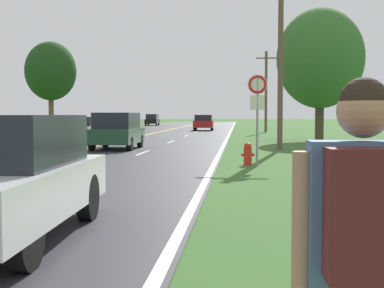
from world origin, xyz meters
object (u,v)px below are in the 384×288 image
object	(u,v)px
hitchhiker_person	(364,238)
fire_hydrant	(248,154)
car_champagne_sedan_mid_far	(82,128)
traffic_sign	(257,97)
car_red_suv_receding	(204,122)
car_white_sedan_approaching	(0,176)
car_black_van_distant	(152,119)
tree_mid_treeline	(320,59)
tree_left_verge	(51,71)
car_dark_green_hatchback_mid_near	(117,130)

from	to	relation	value
hitchhiker_person	fire_hydrant	distance (m)	14.62
car_champagne_sedan_mid_far	hitchhiker_person	bearing A→B (deg)	-161.04
fire_hydrant	traffic_sign	xyz separation A→B (m)	(0.28, -0.40, 1.77)
traffic_sign	car_red_suv_receding	size ratio (longest dim) A/B	0.70
car_white_sedan_approaching	car_black_van_distant	bearing A→B (deg)	-174.56
fire_hydrant	car_white_sedan_approaching	bearing A→B (deg)	-107.51
tree_mid_treeline	car_champagne_sedan_mid_far	distance (m)	15.64
fire_hydrant	traffic_sign	size ratio (longest dim) A/B	0.25
car_black_van_distant	hitchhiker_person	bearing A→B (deg)	-172.38
traffic_sign	car_red_suv_receding	bearing A→B (deg)	96.33
tree_left_verge	car_black_van_distant	xyz separation A→B (m)	(9.01, 17.47, -5.71)
traffic_sign	fire_hydrant	bearing A→B (deg)	124.85
tree_left_verge	car_white_sedan_approaching	xyz separation A→B (m)	(18.74, -53.94, -5.79)
fire_hydrant	tree_mid_treeline	size ratio (longest dim) A/B	0.09
traffic_sign	tree_left_verge	size ratio (longest dim) A/B	0.28
fire_hydrant	tree_mid_treeline	distance (m)	17.65
fire_hydrant	car_dark_green_hatchback_mid_near	size ratio (longest dim) A/B	0.18
fire_hydrant	car_red_suv_receding	xyz separation A→B (m)	(-3.80, 36.36, 0.49)
traffic_sign	car_dark_green_hatchback_mid_near	size ratio (longest dim) A/B	0.73
car_dark_green_hatchback_mid_near	tree_mid_treeline	bearing A→B (deg)	131.40
fire_hydrant	car_dark_green_hatchback_mid_near	xyz separation A→B (m)	(-5.87, 7.24, 0.52)
traffic_sign	car_champagne_sedan_mid_far	world-z (taller)	traffic_sign
tree_left_verge	car_champagne_sedan_mid_far	world-z (taller)	tree_left_verge
fire_hydrant	traffic_sign	world-z (taller)	traffic_sign
hitchhiker_person	tree_left_verge	world-z (taller)	tree_left_verge
tree_mid_treeline	car_champagne_sedan_mid_far	xyz separation A→B (m)	(-15.04, 0.52, -4.26)
hitchhiker_person	car_white_sedan_approaching	world-z (taller)	hitchhiker_person
car_red_suv_receding	car_dark_green_hatchback_mid_near	bearing A→B (deg)	-4.99
car_white_sedan_approaching	fire_hydrant	bearing A→B (deg)	160.17
car_dark_green_hatchback_mid_near	car_red_suv_receding	xyz separation A→B (m)	(2.07, 29.12, -0.03)
car_champagne_sedan_mid_far	car_dark_green_hatchback_mid_near	bearing A→B (deg)	-154.54
tree_left_verge	car_black_van_distant	distance (m)	20.47
fire_hydrant	car_red_suv_receding	distance (m)	36.56
hitchhiker_person	car_champagne_sedan_mid_far	xyz separation A→B (m)	(-10.66, 31.50, -0.33)
fire_hydrant	car_champagne_sedan_mid_far	xyz separation A→B (m)	(-10.42, 16.91, 0.38)
traffic_sign	tree_mid_treeline	xyz separation A→B (m)	(4.35, 16.79, 2.87)
tree_left_verge	tree_mid_treeline	distance (m)	38.08
traffic_sign	car_white_sedan_approaching	distance (m)	10.70
hitchhiker_person	fire_hydrant	size ratio (longest dim) A/B	2.47
tree_left_verge	car_champagne_sedan_mid_far	xyz separation A→B (m)	(11.61, -26.64, -5.86)
fire_hydrant	car_white_sedan_approaching	xyz separation A→B (m)	(-3.28, -10.40, 0.45)
fire_hydrant	car_champagne_sedan_mid_far	bearing A→B (deg)	121.64
tree_mid_treeline	car_red_suv_receding	xyz separation A→B (m)	(-8.43, 19.97, -4.15)
car_white_sedan_approaching	car_champagne_sedan_mid_far	xyz separation A→B (m)	(-7.13, 27.31, -0.07)
hitchhiker_person	car_black_van_distant	world-z (taller)	hitchhiker_person
tree_left_verge	car_champagne_sedan_mid_far	size ratio (longest dim) A/B	2.49
tree_left_verge	tree_mid_treeline	xyz separation A→B (m)	(26.65, -27.15, -1.60)
traffic_sign	tree_mid_treeline	size ratio (longest dim) A/B	0.35
car_dark_green_hatchback_mid_near	car_red_suv_receding	distance (m)	29.19
car_black_van_distant	fire_hydrant	bearing A→B (deg)	-170.28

